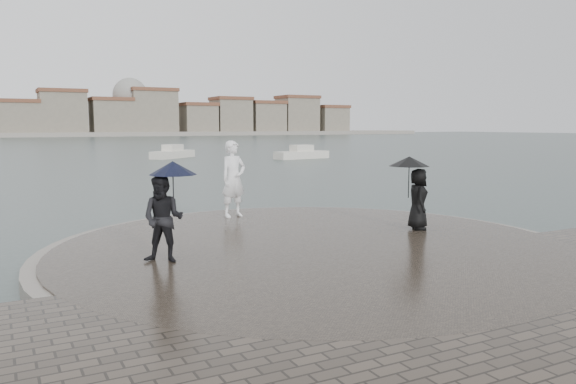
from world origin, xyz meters
TOP-DOWN VIEW (x-y plane):
  - ground at (0.00, 0.00)m, footprint 400.00×400.00m
  - kerb_ring at (0.00, 3.50)m, footprint 12.50×12.50m
  - quay_tip at (0.00, 3.50)m, footprint 11.90×11.90m
  - statue at (-0.16, 8.05)m, footprint 0.95×0.73m
  - visitor_left at (-3.52, 3.44)m, footprint 1.28×1.11m
  - visitor_right at (3.33, 3.88)m, footprint 1.22×1.12m
  - boats at (3.93, 38.74)m, footprint 40.60×17.14m

SIDE VIEW (x-z plane):
  - ground at x=0.00m, z-range 0.00..0.00m
  - kerb_ring at x=0.00m, z-range 0.00..0.32m
  - quay_tip at x=0.00m, z-range 0.00..0.36m
  - boats at x=3.93m, z-range -0.37..1.13m
  - visitor_left at x=-3.52m, z-range 0.44..2.48m
  - visitor_right at x=3.33m, z-range 0.52..2.47m
  - statue at x=-0.16m, z-range 0.36..2.67m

